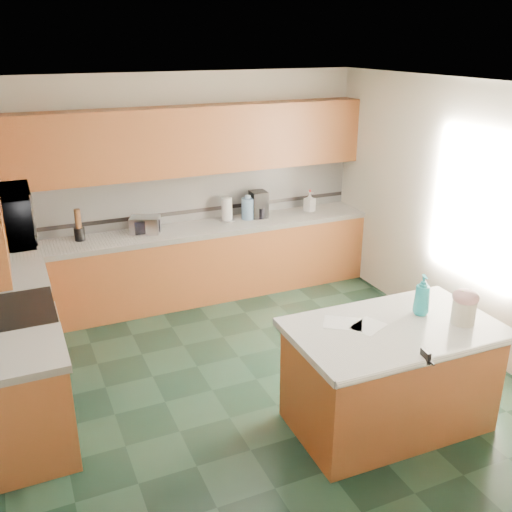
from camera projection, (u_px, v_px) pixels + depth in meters
floor at (256, 379)px, 5.46m from camera, size 4.60×4.60×0.00m
ceiling at (257, 86)px, 4.49m from camera, size 4.60×4.60×0.00m
wall_back at (180, 187)px, 6.95m from camera, size 4.60×0.04×2.70m
wall_front at (435, 386)px, 2.99m from camera, size 4.60×0.04×2.70m
wall_right at (463, 216)px, 5.85m from camera, size 0.04×4.60×2.70m
back_base_cab at (191, 266)px, 7.01m from camera, size 4.60×0.60×0.86m
back_countertop at (189, 231)px, 6.84m from camera, size 4.60×0.64×0.06m
back_upper_cab at (182, 141)px, 6.58m from camera, size 4.60×0.33×0.78m
back_backsplash at (181, 197)px, 6.96m from camera, size 4.60×0.02×0.63m
back_accent_band at (182, 212)px, 7.03m from camera, size 4.60×0.01×0.05m
left_base_cab_rear at (20, 321)px, 5.65m from camera, size 0.60×0.82×0.86m
left_counter_rear at (12, 279)px, 5.48m from camera, size 0.64×0.82×0.06m
left_base_cab_front at (30, 407)px, 4.34m from camera, size 0.60×0.72×0.86m
left_counter_front at (21, 354)px, 4.18m from camera, size 0.64×0.72×0.06m
range_body at (24, 359)px, 4.97m from camera, size 0.60×0.76×0.88m
range_oven_door at (59, 356)px, 5.09m from camera, size 0.02×0.68×0.55m
range_cooktop at (16, 312)px, 4.80m from camera, size 0.62×0.78×0.04m
range_handle at (57, 317)px, 4.97m from camera, size 0.02×0.66×0.02m
microwave at (0, 217)px, 4.50m from camera, size 0.50×0.73×0.41m
island_base at (389, 379)px, 4.70m from camera, size 1.59×0.93×0.86m
island_top at (394, 329)px, 4.53m from camera, size 1.69×1.03×0.06m
island_bullnose at (436, 360)px, 4.11m from camera, size 1.67×0.10×0.06m
treat_jar at (464, 312)px, 4.54m from camera, size 0.22×0.22×0.20m
treat_jar_lid at (466, 297)px, 4.49m from camera, size 0.21×0.21×0.13m
treat_jar_knob at (467, 292)px, 4.47m from camera, size 0.07×0.02×0.02m
treat_jar_knob_end_l at (463, 293)px, 4.46m from camera, size 0.04×0.04×0.04m
treat_jar_knob_end_r at (470, 291)px, 4.49m from camera, size 0.04×0.04×0.04m
soap_bottle_island at (422, 295)px, 4.66m from camera, size 0.17×0.17×0.35m
paper_sheet_a at (368, 326)px, 4.52m from camera, size 0.33×0.30×0.00m
paper_sheet_b at (343, 323)px, 4.56m from camera, size 0.38×0.36×0.00m
clamp_body at (425, 356)px, 4.08m from camera, size 0.05×0.11×0.09m
clamp_handle at (431, 363)px, 4.03m from camera, size 0.02×0.07×0.02m
knife_block at (24, 239)px, 6.14m from camera, size 0.16×0.19×0.24m
utensil_crock at (80, 234)px, 6.40m from camera, size 0.12×0.12×0.15m
utensil_bundle at (78, 219)px, 6.33m from camera, size 0.07×0.07×0.22m
toaster_oven at (145, 225)px, 6.65m from camera, size 0.40×0.34×0.19m
toaster_oven_door at (147, 227)px, 6.56m from camera, size 0.29×0.01×0.15m
paper_towel at (227, 209)px, 7.06m from camera, size 0.13×0.13×0.29m
paper_towel_base at (227, 220)px, 7.11m from camera, size 0.20×0.20×0.01m
water_jug at (248, 209)px, 7.14m from camera, size 0.16×0.16×0.27m
water_jug_neck at (248, 197)px, 7.08m from camera, size 0.08×0.08×0.04m
coffee_maker at (259, 204)px, 7.20m from camera, size 0.21×0.23×0.34m
coffee_carafe at (260, 213)px, 7.19m from camera, size 0.14×0.14×0.14m
soap_bottle_back at (310, 202)px, 7.46m from camera, size 0.15×0.15×0.26m
soap_back_cap at (310, 191)px, 7.41m from camera, size 0.02×0.02×0.03m
window_light_proxy at (477, 207)px, 5.61m from camera, size 0.02×1.40×1.10m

